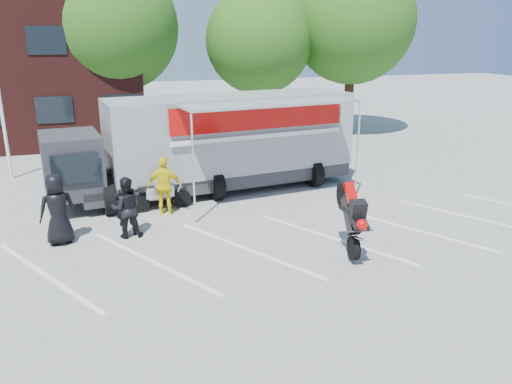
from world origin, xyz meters
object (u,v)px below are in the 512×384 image
tree_mid (259,41)px  parked_motorcycle (162,210)px  tree_left (115,27)px  stunt_bike_rider (344,251)px  transporter_truck (220,190)px  tree_right (353,22)px  spectator_leather_a (57,209)px  spectator_hivis (165,186)px  spectator_leather_b (127,206)px  spectator_leather_c (126,208)px

tree_mid → parked_motorcycle: tree_mid is taller
tree_left → stunt_bike_rider: bearing=-74.1°
tree_mid → transporter_truck: size_ratio=0.75×
tree_mid → transporter_truck: (-4.27, -8.80, -4.94)m
parked_motorcycle → tree_mid: bearing=-37.7°
tree_left → tree_right: size_ratio=0.95×
tree_mid → stunt_bike_rider: 15.84m
stunt_bike_rider → spectator_leather_a: 7.42m
tree_left → spectator_hivis: 12.65m
tree_mid → spectator_hivis: 13.15m
tree_right → spectator_leather_a: size_ratio=4.87×
stunt_bike_rider → tree_right: bearing=70.8°
tree_left → stunt_bike_rider: size_ratio=4.39×
parked_motorcycle → spectator_hivis: 0.99m
transporter_truck → spectator_leather_b: bearing=-142.4°
stunt_bike_rider → tree_left: bearing=114.2°
transporter_truck → spectator_leather_c: size_ratio=6.26×
tree_right → tree_mid: bearing=174.3°
tree_mid → stunt_bike_rider: tree_mid is taller
tree_right → spectator_hivis: (-11.41, -10.24, -4.99)m
tree_mid → spectator_hivis: (-6.41, -10.74, -4.06)m
tree_left → tree_right: 12.10m
spectator_leather_a → spectator_hivis: spectator_leather_a is taller
tree_right → spectator_leather_b: 17.88m
spectator_leather_c → transporter_truck: bearing=-132.5°
spectator_leather_b → stunt_bike_rider: bearing=149.8°
tree_mid → spectator_leather_a: 15.85m
tree_left → spectator_hivis: bearing=-87.1°
spectator_leather_b → transporter_truck: bearing=-137.4°
spectator_leather_a → spectator_leather_b: 1.73m
tree_left → parked_motorcycle: 12.62m
spectator_hivis → tree_left: bearing=-70.9°
transporter_truck → spectator_leather_a: 6.16m
spectator_leather_a → transporter_truck: bearing=-160.2°
tree_right → transporter_truck: 13.76m
stunt_bike_rider → spectator_leather_b: spectator_leather_b is taller
spectator_leather_c → spectator_hivis: spectator_hivis is taller
transporter_truck → stunt_bike_rider: (1.78, -6.05, 0.00)m
parked_motorcycle → spectator_leather_a: 3.53m
spectator_leather_a → spectator_leather_b: bearing=167.4°
tree_left → tree_mid: (7.00, -1.00, -0.62)m
stunt_bike_rider → spectator_leather_b: 5.86m
spectator_leather_b → spectator_leather_a: bearing=-1.1°
tree_left → parked_motorcycle: bearing=-87.4°
spectator_leather_b → spectator_hivis: (1.21, 1.39, 0.06)m
spectator_leather_b → spectator_leather_c: 0.11m
tree_right → transporter_truck: tree_right is taller
tree_left → tree_mid: tree_left is taller
tree_right → spectator_leather_a: (-14.34, -11.66, -4.94)m
tree_mid → tree_left: bearing=171.9°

